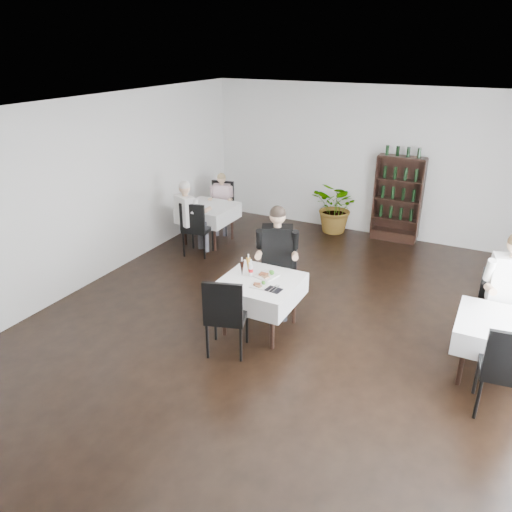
{
  "coord_description": "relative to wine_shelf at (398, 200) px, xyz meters",
  "views": [
    {
      "loc": [
        2.42,
        -5.45,
        3.78
      ],
      "look_at": [
        -0.46,
        0.2,
        1.02
      ],
      "focal_mm": 35.0,
      "sensor_mm": 36.0,
      "label": 1
    }
  ],
  "objects": [
    {
      "name": "room_shell",
      "position": [
        -0.6,
        -4.31,
        0.65
      ],
      "size": [
        9.0,
        9.0,
        9.0
      ],
      "color": "black",
      "rests_on": "ground"
    },
    {
      "name": "wine_shelf",
      "position": [
        0.0,
        0.0,
        0.0
      ],
      "size": [
        0.9,
        0.28,
        1.75
      ],
      "color": "black",
      "rests_on": "ground"
    },
    {
      "name": "main_table",
      "position": [
        -0.9,
        -4.31,
        -0.23
      ],
      "size": [
        1.03,
        1.03,
        0.77
      ],
      "color": "black",
      "rests_on": "ground"
    },
    {
      "name": "left_table",
      "position": [
        -3.3,
        -1.81,
        -0.23
      ],
      "size": [
        0.98,
        0.98,
        0.77
      ],
      "color": "black",
      "rests_on": "ground"
    },
    {
      "name": "right_table",
      "position": [
        2.1,
        -4.01,
        -0.23
      ],
      "size": [
        0.98,
        0.98,
        0.77
      ],
      "color": "black",
      "rests_on": "ground"
    },
    {
      "name": "potted_tree",
      "position": [
        -1.2,
        -0.11,
        -0.3
      ],
      "size": [
        1.25,
        1.18,
        1.1
      ],
      "primitive_type": "imported",
      "rotation": [
        0.0,
        0.0,
        -0.4
      ],
      "color": "#2A5B1F",
      "rests_on": "ground"
    },
    {
      "name": "main_chair_far",
      "position": [
        -0.95,
        -3.56,
        -0.26
      ],
      "size": [
        0.54,
        0.55,
        1.03
      ],
      "color": "black",
      "rests_on": "ground"
    },
    {
      "name": "main_chair_near",
      "position": [
        -1.01,
        -5.06,
        -0.22
      ],
      "size": [
        0.63,
        0.63,
        1.1
      ],
      "color": "black",
      "rests_on": "ground"
    },
    {
      "name": "left_chair_far",
      "position": [
        -3.41,
        -1.13,
        -0.24
      ],
      "size": [
        0.56,
        0.56,
        1.06
      ],
      "color": "black",
      "rests_on": "ground"
    },
    {
      "name": "left_chair_near",
      "position": [
        -3.14,
        -2.51,
        -0.24
      ],
      "size": [
        0.56,
        0.56,
        1.06
      ],
      "color": "black",
      "rests_on": "ground"
    },
    {
      "name": "right_chair_far",
      "position": [
        2.05,
        -3.38,
        -0.22
      ],
      "size": [
        0.53,
        0.53,
        1.1
      ],
      "color": "black",
      "rests_on": "ground"
    },
    {
      "name": "right_chair_near",
      "position": [
        2.2,
        -4.74,
        -0.21
      ],
      "size": [
        0.56,
        0.57,
        1.12
      ],
      "color": "black",
      "rests_on": "ground"
    },
    {
      "name": "diner_main",
      "position": [
        -0.93,
        -3.7,
        0.09
      ],
      "size": [
        0.72,
        0.76,
        1.62
      ],
      "color": "#43424A",
      "rests_on": "ground"
    },
    {
      "name": "diner_left_far",
      "position": [
        -3.36,
        -1.18,
        -0.12
      ],
      "size": [
        0.56,
        0.59,
        1.26
      ],
      "color": "#43424A",
      "rests_on": "ground"
    },
    {
      "name": "diner_left_near",
      "position": [
        -3.29,
        -2.48,
        -0.01
      ],
      "size": [
        0.65,
        0.68,
        1.44
      ],
      "color": "#43424A",
      "rests_on": "ground"
    },
    {
      "name": "diner_right_far",
      "position": [
        2.12,
        -3.42,
        0.11
      ],
      "size": [
        0.68,
        0.71,
        1.65
      ],
      "color": "#43424A",
      "rests_on": "ground"
    },
    {
      "name": "plate_far",
      "position": [
        -0.87,
        -4.17,
        -0.06
      ],
      "size": [
        0.33,
        0.33,
        0.09
      ],
      "color": "white",
      "rests_on": "main_table"
    },
    {
      "name": "plate_near",
      "position": [
        -0.83,
        -4.48,
        -0.06
      ],
      "size": [
        0.22,
        0.22,
        0.07
      ],
      "color": "white",
      "rests_on": "main_table"
    },
    {
      "name": "pilsner_dark",
      "position": [
        -1.17,
        -4.32,
        0.04
      ],
      "size": [
        0.07,
        0.07,
        0.28
      ],
      "color": "black",
      "rests_on": "main_table"
    },
    {
      "name": "pilsner_lager",
      "position": [
        -1.14,
        -4.19,
        0.04
      ],
      "size": [
        0.07,
        0.07,
        0.29
      ],
      "color": "gold",
      "rests_on": "main_table"
    },
    {
      "name": "coke_bottle",
      "position": [
        -1.07,
        -4.26,
        0.02
      ],
      "size": [
        0.06,
        0.06,
        0.25
      ],
      "color": "silver",
      "rests_on": "main_table"
    },
    {
      "name": "napkin_cutlery",
      "position": [
        -0.61,
        -4.5,
        -0.07
      ],
      "size": [
        0.22,
        0.23,
        0.02
      ],
      "color": "black",
      "rests_on": "main_table"
    }
  ]
}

